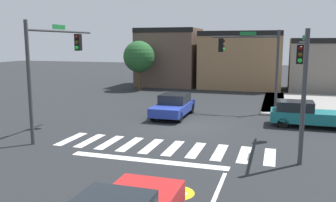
{
  "coord_description": "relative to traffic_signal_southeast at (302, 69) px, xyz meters",
  "views": [
    {
      "loc": [
        5.02,
        -19.81,
        4.84
      ],
      "look_at": [
        -1.18,
        0.27,
        1.38
      ],
      "focal_mm": 38.24,
      "sensor_mm": 36.0,
      "label": 1
    }
  ],
  "objects": [
    {
      "name": "storefront_row",
      "position": [
        -4.75,
        21.97,
        -0.71
      ],
      "size": [
        24.01,
        6.36,
        6.34
      ],
      "color": "brown",
      "rests_on": "ground_plane"
    },
    {
      "name": "roadside_tree",
      "position": [
        -14.51,
        17.08,
        -0.29
      ],
      "size": [
        3.16,
        3.16,
        4.98
      ],
      "color": "#4C3823",
      "rests_on": "ground_plane"
    },
    {
      "name": "traffic_signal_southwest",
      "position": [
        -12.09,
        -0.76,
        0.41
      ],
      "size": [
        0.32,
        5.87,
        5.85
      ],
      "rotation": [
        0.0,
        0.0,
        1.57
      ],
      "color": "#383A3D",
      "rests_on": "ground_plane"
    },
    {
      "name": "crosswalk_near",
      "position": [
        -6.01,
        -1.42,
        -3.66
      ],
      "size": [
        10.17,
        2.47,
        0.01
      ],
      "color": "silver",
      "rests_on": "ground_plane"
    },
    {
      "name": "car_blue",
      "position": [
        -7.46,
        5.45,
        -2.93
      ],
      "size": [
        1.94,
        4.47,
        1.47
      ],
      "rotation": [
        0.0,
        0.0,
        -1.57
      ],
      "color": "#23389E",
      "rests_on": "ground_plane"
    },
    {
      "name": "bike_detector_marking",
      "position": [
        -3.98,
        -6.17,
        -3.66
      ],
      "size": [
        1.19,
        1.19,
        0.01
      ],
      "color": "yellow",
      "rests_on": "ground_plane"
    },
    {
      "name": "curb_corner_northeast",
      "position": [
        2.48,
        12.49,
        -3.59
      ],
      "size": [
        10.0,
        10.6,
        0.15
      ],
      "color": "gray",
      "rests_on": "ground_plane"
    },
    {
      "name": "ground_plane",
      "position": [
        -6.01,
        3.08,
        -3.67
      ],
      "size": [
        120.0,
        120.0,
        0.0
      ],
      "primitive_type": "plane",
      "color": "#232628"
    },
    {
      "name": "traffic_signal_southeast",
      "position": [
        0.0,
        0.0,
        0.0
      ],
      "size": [
        0.32,
        5.41,
        5.36
      ],
      "rotation": [
        0.0,
        0.0,
        1.57
      ],
      "color": "#383A3D",
      "rests_on": "ground_plane"
    },
    {
      "name": "car_teal",
      "position": [
        0.72,
        4.96,
        -2.94
      ],
      "size": [
        4.53,
        1.72,
        1.47
      ],
      "color": "#196B70",
      "rests_on": "ground_plane"
    },
    {
      "name": "traffic_signal_northeast",
      "position": [
        -2.78,
        8.7,
        0.22
      ],
      "size": [
        4.6,
        0.32,
        5.66
      ],
      "rotation": [
        0.0,
        0.0,
        3.14
      ],
      "color": "#383A3D",
      "rests_on": "ground_plane"
    }
  ]
}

